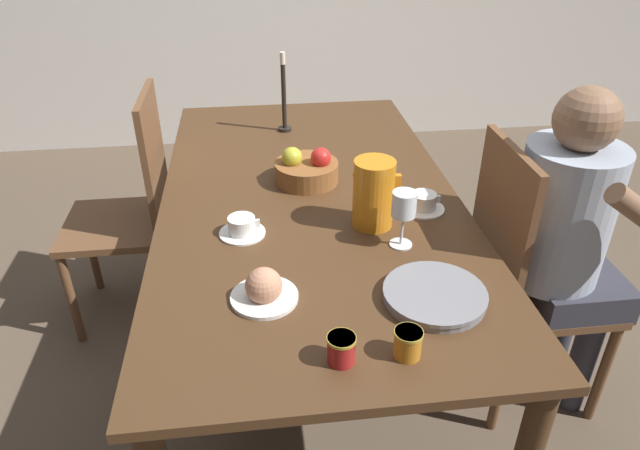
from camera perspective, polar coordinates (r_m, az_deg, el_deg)
The scene contains 15 objects.
ground_plane at distance 2.45m, azimuth -0.85°, elevation -12.05°, with size 20.00×20.00×0.00m, color brown.
dining_table at distance 2.06m, azimuth -0.99°, elevation 1.02°, with size 1.04×1.93×0.72m.
chair_person_side at distance 2.07m, azimuth 19.67°, elevation -4.82°, with size 0.42×0.42×1.00m.
chair_opposite at distance 2.47m, azimuth -18.22°, elevation 1.65°, with size 0.42×0.42×1.00m.
person_seated at distance 1.99m, azimuth 23.57°, elevation -0.87°, with size 0.39×0.41×1.19m.
red_pitcher at distance 1.80m, azimuth 5.37°, elevation 3.18°, with size 0.16×0.13×0.22m.
wine_glass_water at distance 1.69m, azimuth 8.39°, elevation 1.82°, with size 0.07×0.07×0.18m.
teacup_near_person at distance 1.80m, azimuth -7.81°, elevation -0.22°, with size 0.15×0.15×0.06m.
teacup_across at distance 1.95m, azimuth 10.30°, elevation 2.19°, with size 0.15×0.15×0.06m.
serving_tray at distance 1.55m, azimuth 11.39°, elevation -6.91°, with size 0.28×0.28×0.03m.
bread_plate at distance 1.52m, azimuth -5.63°, elevation -6.39°, with size 0.18×0.18×0.10m.
jam_jar_amber at distance 1.36m, azimuth 8.78°, elevation -11.52°, with size 0.07×0.07×0.07m.
jam_jar_red at distance 1.34m, azimuth 2.14°, elevation -12.20°, with size 0.07×0.07×0.07m.
fruit_bowl at distance 2.10m, azimuth -1.34°, elevation 5.57°, with size 0.23×0.23×0.14m.
candlestick_tall at distance 2.53m, azimuth -3.62°, elevation 12.30°, with size 0.06×0.06×0.35m.
Camera 1 is at (-0.18, -1.77, 1.68)m, focal length 32.00 mm.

